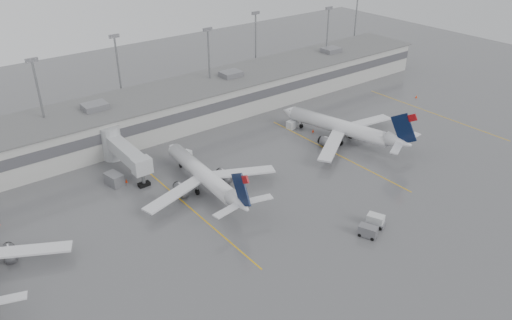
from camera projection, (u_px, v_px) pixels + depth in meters
ground at (364, 238)px, 79.39m from camera, size 260.00×260.00×0.00m
terminal at (180, 105)px, 117.93m from camera, size 152.00×17.00×9.45m
light_masts at (165, 67)px, 118.24m from camera, size 142.40×8.00×20.60m
jet_bridge_right at (120, 149)px, 98.52m from camera, size 4.00×17.20×7.00m
stand_markings at (269, 178)px, 96.16m from camera, size 105.25×40.00×0.01m
jet_mid_left at (205, 176)px, 90.88m from camera, size 26.79×30.09×9.73m
jet_mid_right at (344, 128)px, 108.90m from camera, size 28.16×31.95×10.52m
baggage_tug at (375, 221)px, 82.09m from camera, size 3.00×3.64×2.02m
baggage_cart at (368, 231)px, 79.44m from camera, size 2.69×3.36×1.89m
gse_uld_b at (186, 155)px, 102.72m from camera, size 2.72×2.26×1.65m
gse_uld_c at (292, 124)px, 116.19m from camera, size 2.78×2.10×1.79m
gse_loader at (114, 179)px, 93.47m from camera, size 2.90×3.99×2.27m
cone_b at (126, 181)px, 94.51m from camera, size 0.45×0.45×0.72m
cone_c at (313, 131)px, 114.39m from camera, size 0.48×0.48×0.76m
cone_d at (416, 97)px, 133.41m from camera, size 0.50×0.50×0.79m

